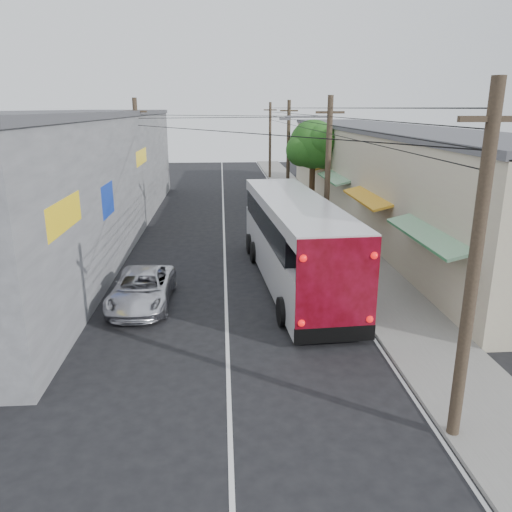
{
  "coord_description": "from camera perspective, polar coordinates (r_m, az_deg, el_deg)",
  "views": [
    {
      "loc": [
        -0.08,
        -11.67,
        7.4
      ],
      "look_at": [
        1.26,
        7.82,
        1.59
      ],
      "focal_mm": 35.0,
      "sensor_mm": 36.0,
      "label": 1
    }
  ],
  "objects": [
    {
      "name": "street_tree",
      "position": [
        38.42,
        6.65,
        12.38
      ],
      "size": [
        4.4,
        4.0,
        6.6
      ],
      "color": "#3F2B19",
      "rests_on": "ground"
    },
    {
      "name": "parked_suv",
      "position": [
        26.88,
        6.22,
        2.06
      ],
      "size": [
        2.38,
        5.07,
        1.43
      ],
      "primitive_type": "imported",
      "rotation": [
        0.0,
        0.0,
        -0.08
      ],
      "color": "gray",
      "rests_on": "ground"
    },
    {
      "name": "sidewalk",
      "position": [
        33.17,
        7.62,
        3.63
      ],
      "size": [
        3.0,
        80.0,
        0.12
      ],
      "primitive_type": "cube",
      "color": "slate",
      "rests_on": "ground"
    },
    {
      "name": "pedestrian_near",
      "position": [
        25.13,
        8.79,
        1.63
      ],
      "size": [
        0.77,
        0.66,
        1.78
      ],
      "primitive_type": "imported",
      "rotation": [
        0.0,
        0.0,
        2.71
      ],
      "color": "pink",
      "rests_on": "sidewalk"
    },
    {
      "name": "coach_bus",
      "position": [
        21.7,
        4.33,
        1.88
      ],
      "size": [
        3.64,
        13.0,
        3.7
      ],
      "rotation": [
        0.0,
        0.0,
        0.07
      ],
      "color": "silver",
      "rests_on": "ground"
    },
    {
      "name": "jeepney",
      "position": [
        19.88,
        -12.88,
        -3.66
      ],
      "size": [
        2.31,
        4.87,
        1.34
      ],
      "primitive_type": "imported",
      "rotation": [
        0.0,
        0.0,
        -0.02
      ],
      "color": "silver",
      "rests_on": "ground"
    },
    {
      "name": "parked_car_far",
      "position": [
        41.68,
        1.48,
        7.36
      ],
      "size": [
        1.68,
        4.52,
        1.48
      ],
      "primitive_type": "imported",
      "rotation": [
        0.0,
        0.0,
        -0.03
      ],
      "color": "black",
      "rests_on": "ground"
    },
    {
      "name": "parked_car_mid",
      "position": [
        34.35,
        3.98,
        5.36
      ],
      "size": [
        1.85,
        4.44,
        1.5
      ],
      "primitive_type": "imported",
      "rotation": [
        0.0,
        0.0,
        -0.02
      ],
      "color": "#232327",
      "rests_on": "ground"
    },
    {
      "name": "utility_poles",
      "position": [
        32.32,
        1.81,
        10.74
      ],
      "size": [
        11.8,
        45.28,
        8.0
      ],
      "color": "#473828",
      "rests_on": "ground"
    },
    {
      "name": "ground",
      "position": [
        13.82,
        -3.11,
        -15.86
      ],
      "size": [
        120.0,
        120.0,
        0.0
      ],
      "primitive_type": "plane",
      "color": "black",
      "rests_on": "ground"
    },
    {
      "name": "pedestrian_far",
      "position": [
        27.53,
        7.67,
        2.58
      ],
      "size": [
        0.84,
        0.76,
        1.4
      ],
      "primitive_type": "imported",
      "rotation": [
        0.0,
        0.0,
        2.72
      ],
      "color": "#9CB4E3",
      "rests_on": "sidewalk"
    },
    {
      "name": "building_left",
      "position": [
        31.06,
        -19.87,
        8.66
      ],
      "size": [
        7.2,
        36.0,
        7.25
      ],
      "color": "gray",
      "rests_on": "ground"
    },
    {
      "name": "building_right",
      "position": [
        35.69,
        14.35,
        9.22
      ],
      "size": [
        7.09,
        40.0,
        6.25
      ],
      "color": "#BDB696",
      "rests_on": "ground"
    }
  ]
}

